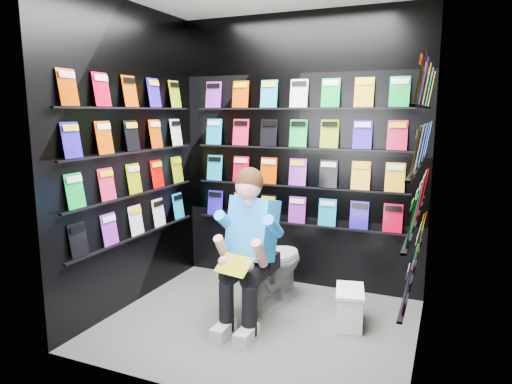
% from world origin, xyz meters
% --- Properties ---
extents(floor, '(2.40, 2.40, 0.00)m').
position_xyz_m(floor, '(0.00, 0.00, 0.00)').
color(floor, '#585856').
rests_on(floor, ground).
extents(wall_back, '(2.40, 0.04, 2.60)m').
position_xyz_m(wall_back, '(0.00, 1.00, 1.30)').
color(wall_back, black).
rests_on(wall_back, floor).
extents(wall_front, '(2.40, 0.04, 2.60)m').
position_xyz_m(wall_front, '(0.00, -1.00, 1.30)').
color(wall_front, black).
rests_on(wall_front, floor).
extents(wall_left, '(0.04, 2.00, 2.60)m').
position_xyz_m(wall_left, '(-1.20, 0.00, 1.30)').
color(wall_left, black).
rests_on(wall_left, floor).
extents(wall_right, '(0.04, 2.00, 2.60)m').
position_xyz_m(wall_right, '(1.20, 0.00, 1.30)').
color(wall_right, black).
rests_on(wall_right, floor).
extents(comics_back, '(2.10, 0.06, 1.37)m').
position_xyz_m(comics_back, '(0.00, 0.97, 1.31)').
color(comics_back, '#CF1A44').
rests_on(comics_back, wall_back).
extents(comics_left, '(0.06, 1.70, 1.37)m').
position_xyz_m(comics_left, '(-1.17, 0.00, 1.31)').
color(comics_left, '#CF1A44').
rests_on(comics_left, wall_left).
extents(comics_right, '(0.06, 1.70, 1.37)m').
position_xyz_m(comics_right, '(1.17, 0.00, 1.31)').
color(comics_right, '#CF1A44').
rests_on(comics_right, wall_right).
extents(toilet, '(0.56, 0.82, 0.73)m').
position_xyz_m(toilet, '(-0.07, 0.44, 0.37)').
color(toilet, silver).
rests_on(toilet, floor).
extents(longbox, '(0.27, 0.39, 0.27)m').
position_xyz_m(longbox, '(0.67, 0.28, 0.14)').
color(longbox, white).
rests_on(longbox, floor).
extents(longbox_lid, '(0.29, 0.42, 0.03)m').
position_xyz_m(longbox_lid, '(0.67, 0.28, 0.28)').
color(longbox_lid, white).
rests_on(longbox_lid, longbox).
extents(reader, '(0.64, 0.82, 1.36)m').
position_xyz_m(reader, '(-0.07, 0.06, 0.76)').
color(reader, blue).
rests_on(reader, toilet).
extents(held_comic, '(0.30, 0.21, 0.11)m').
position_xyz_m(held_comic, '(-0.07, -0.29, 0.58)').
color(held_comic, '#309218').
rests_on(held_comic, reader).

